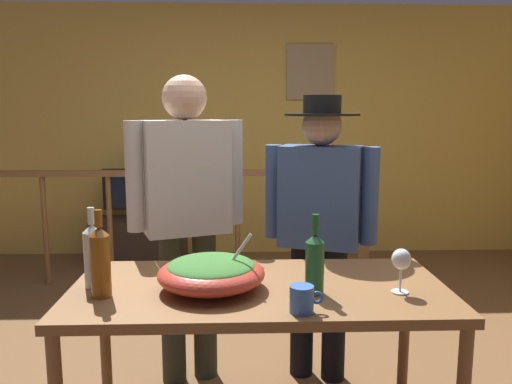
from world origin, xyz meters
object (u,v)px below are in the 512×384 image
(wine_bottle_clear, at_px, (93,254))
(wine_bottle_amber, at_px, (100,261))
(wine_bottle_green, at_px, (315,262))
(mug_blue, at_px, (302,299))
(serving_table, at_px, (259,304))
(tv_console, at_px, (140,240))
(flat_screen_tv, at_px, (137,190))
(salad_bowl, at_px, (211,272))
(person_standing_left, at_px, (187,203))
(wine_glass, at_px, (401,261))
(person_standing_right, at_px, (320,216))
(stair_railing, at_px, (202,208))
(framed_picture, at_px, (311,72))

(wine_bottle_clear, relative_size, wine_bottle_amber, 0.96)
(wine_bottle_green, relative_size, mug_blue, 2.59)
(wine_bottle_clear, distance_m, wine_bottle_green, 0.88)
(wine_bottle_amber, distance_m, wine_bottle_green, 0.82)
(serving_table, xyz_separation_m, wine_bottle_clear, (-0.66, 0.01, 0.21))
(tv_console, relative_size, wine_bottle_amber, 2.67)
(flat_screen_tv, xyz_separation_m, salad_bowl, (0.87, -2.96, 0.13))
(mug_blue, relative_size, person_standing_left, 0.07)
(wine_glass, height_order, wine_bottle_amber, wine_bottle_amber)
(wine_glass, distance_m, person_standing_right, 0.82)
(serving_table, height_order, salad_bowl, salad_bowl)
(salad_bowl, distance_m, person_standing_right, 0.92)
(tv_console, height_order, wine_bottle_amber, wine_bottle_amber)
(flat_screen_tv, relative_size, serving_table, 0.43)
(wine_glass, xyz_separation_m, person_standing_left, (-0.90, 0.80, 0.09))
(wine_bottle_amber, relative_size, person_standing_right, 0.22)
(wine_bottle_green, height_order, mug_blue, wine_bottle_green)
(stair_railing, distance_m, wine_glass, 2.60)
(wine_glass, height_order, wine_bottle_clear, wine_bottle_clear)
(wine_bottle_green, bearing_deg, stair_railing, 104.12)
(flat_screen_tv, xyz_separation_m, person_standing_right, (1.42, -2.23, 0.20))
(person_standing_right, bearing_deg, mug_blue, 97.08)
(wine_glass, height_order, mug_blue, wine_glass)
(wine_bottle_green, relative_size, person_standing_right, 0.20)
(framed_picture, xyz_separation_m, mug_blue, (-0.51, -3.53, -1.03))
(serving_table, height_order, person_standing_right, person_standing_right)
(stair_railing, height_order, person_standing_right, person_standing_right)
(stair_railing, height_order, wine_bottle_amber, wine_bottle_amber)
(framed_picture, bearing_deg, serving_table, -101.34)
(framed_picture, height_order, salad_bowl, framed_picture)
(tv_console, distance_m, person_standing_right, 2.76)
(wine_glass, relative_size, person_standing_left, 0.11)
(wine_bottle_amber, distance_m, person_standing_left, 0.84)
(framed_picture, xyz_separation_m, wine_bottle_clear, (-1.32, -3.24, -0.95))
(person_standing_right, bearing_deg, wine_bottle_clear, 53.45)
(tv_console, xyz_separation_m, wine_bottle_clear, (0.40, -2.95, 0.70))
(wine_bottle_amber, xyz_separation_m, person_standing_right, (0.96, 0.80, 0.00))
(stair_railing, bearing_deg, framed_picture, 41.74)
(tv_console, distance_m, wine_bottle_amber, 3.17)
(salad_bowl, bearing_deg, flat_screen_tv, 106.36)
(mug_blue, distance_m, person_standing_right, 1.01)
(salad_bowl, bearing_deg, stair_railing, 94.98)
(salad_bowl, height_order, person_standing_right, person_standing_right)
(flat_screen_tv, distance_m, wine_glass, 3.43)
(person_standing_left, bearing_deg, wine_glass, 119.02)
(stair_railing, bearing_deg, wine_bottle_green, -75.88)
(wine_bottle_amber, height_order, person_standing_right, person_standing_right)
(tv_console, relative_size, mug_blue, 7.42)
(mug_blue, bearing_deg, flat_screen_tv, 110.50)
(wine_bottle_clear, bearing_deg, serving_table, -0.98)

